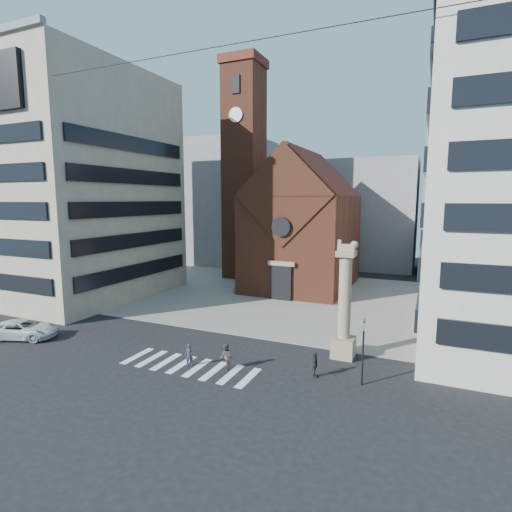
{
  "coord_description": "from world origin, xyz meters",
  "views": [
    {
      "loc": [
        15.52,
        -25.27,
        11.5
      ],
      "look_at": [
        0.75,
        8.0,
        6.35
      ],
      "focal_mm": 28.0,
      "sensor_mm": 36.0,
      "label": 1
    }
  ],
  "objects_px": {
    "traffic_light": "(363,350)",
    "pedestrian_0": "(189,355)",
    "white_car": "(23,329)",
    "pedestrian_2": "(315,365)",
    "pedestrian_1": "(226,357)",
    "scooter_0": "(238,289)",
    "lion_column": "(345,311)"
  },
  "relations": [
    {
      "from": "traffic_light",
      "to": "pedestrian_0",
      "type": "height_order",
      "value": "traffic_light"
    },
    {
      "from": "white_car",
      "to": "pedestrian_2",
      "type": "distance_m",
      "value": 24.43
    },
    {
      "from": "lion_column",
      "to": "pedestrian_2",
      "type": "height_order",
      "value": "lion_column"
    },
    {
      "from": "pedestrian_0",
      "to": "pedestrian_1",
      "type": "bearing_deg",
      "value": -16.15
    },
    {
      "from": "scooter_0",
      "to": "traffic_light",
      "type": "bearing_deg",
      "value": -29.37
    },
    {
      "from": "scooter_0",
      "to": "white_car",
      "type": "bearing_deg",
      "value": -95.43
    },
    {
      "from": "pedestrian_2",
      "to": "pedestrian_1",
      "type": "bearing_deg",
      "value": 91.72
    },
    {
      "from": "pedestrian_1",
      "to": "scooter_0",
      "type": "distance_m",
      "value": 22.56
    },
    {
      "from": "traffic_light",
      "to": "pedestrian_1",
      "type": "bearing_deg",
      "value": -170.82
    },
    {
      "from": "lion_column",
      "to": "pedestrian_1",
      "type": "height_order",
      "value": "lion_column"
    },
    {
      "from": "scooter_0",
      "to": "pedestrian_1",
      "type": "bearing_deg",
      "value": -48.56
    },
    {
      "from": "white_car",
      "to": "pedestrian_0",
      "type": "bearing_deg",
      "value": -107.95
    },
    {
      "from": "pedestrian_2",
      "to": "scooter_0",
      "type": "distance_m",
      "value": 24.49
    },
    {
      "from": "pedestrian_1",
      "to": "pedestrian_2",
      "type": "height_order",
      "value": "pedestrian_1"
    },
    {
      "from": "lion_column",
      "to": "pedestrian_0",
      "type": "bearing_deg",
      "value": -147.84
    },
    {
      "from": "traffic_light",
      "to": "pedestrian_1",
      "type": "distance_m",
      "value": 9.1
    },
    {
      "from": "lion_column",
      "to": "white_car",
      "type": "relative_size",
      "value": 1.57
    },
    {
      "from": "pedestrian_1",
      "to": "pedestrian_2",
      "type": "xyz_separation_m",
      "value": [
        5.87,
        1.33,
        -0.06
      ]
    },
    {
      "from": "pedestrian_2",
      "to": "scooter_0",
      "type": "relative_size",
      "value": 0.95
    },
    {
      "from": "traffic_light",
      "to": "pedestrian_2",
      "type": "height_order",
      "value": "traffic_light"
    },
    {
      "from": "white_car",
      "to": "lion_column",
      "type": "bearing_deg",
      "value": -96.02
    },
    {
      "from": "traffic_light",
      "to": "white_car",
      "type": "bearing_deg",
      "value": -174.06
    },
    {
      "from": "white_car",
      "to": "pedestrian_0",
      "type": "xyz_separation_m",
      "value": [
        15.81,
        0.89,
        0.01
      ]
    },
    {
      "from": "pedestrian_0",
      "to": "scooter_0",
      "type": "xyz_separation_m",
      "value": [
        -6.72,
        21.06,
        -0.27
      ]
    },
    {
      "from": "lion_column",
      "to": "scooter_0",
      "type": "height_order",
      "value": "lion_column"
    },
    {
      "from": "white_car",
      "to": "pedestrian_1",
      "type": "xyz_separation_m",
      "value": [
        18.4,
        1.41,
        0.12
      ]
    },
    {
      "from": "pedestrian_0",
      "to": "pedestrian_2",
      "type": "xyz_separation_m",
      "value": [
        8.46,
        1.85,
        0.05
      ]
    },
    {
      "from": "pedestrian_0",
      "to": "pedestrian_2",
      "type": "bearing_deg",
      "value": -15.16
    },
    {
      "from": "white_car",
      "to": "scooter_0",
      "type": "bearing_deg",
      "value": -43.65
    },
    {
      "from": "lion_column",
      "to": "white_car",
      "type": "distance_m",
      "value": 26.33
    },
    {
      "from": "pedestrian_1",
      "to": "lion_column",
      "type": "bearing_deg",
      "value": 89.33
    },
    {
      "from": "white_car",
      "to": "pedestrian_1",
      "type": "relative_size",
      "value": 3.1
    }
  ]
}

